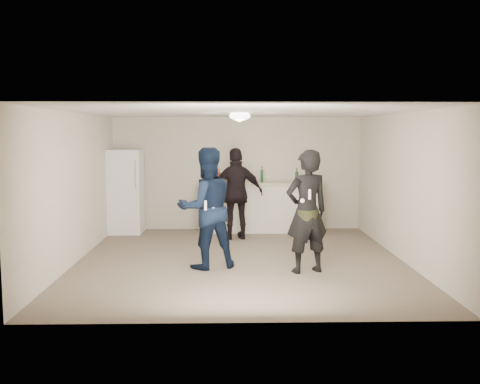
{
  "coord_description": "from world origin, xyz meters",
  "views": [
    {
      "loc": [
        -0.2,
        -8.9,
        2.17
      ],
      "look_at": [
        0.0,
        0.2,
        1.15
      ],
      "focal_mm": 40.0,
      "sensor_mm": 36.0,
      "label": 1
    }
  ],
  "objects_px": {
    "fridge": "(126,191)",
    "man": "(206,208)",
    "shaker": "(228,179)",
    "woman": "(307,212)",
    "counter": "(260,208)",
    "spectator": "(237,194)"
  },
  "relations": [
    {
      "from": "woman",
      "to": "spectator",
      "type": "xyz_separation_m",
      "value": [
        -1.04,
        2.64,
        -0.03
      ]
    },
    {
      "from": "shaker",
      "to": "man",
      "type": "relative_size",
      "value": 0.09
    },
    {
      "from": "woman",
      "to": "counter",
      "type": "bearing_deg",
      "value": -100.1
    },
    {
      "from": "counter",
      "to": "fridge",
      "type": "relative_size",
      "value": 1.44
    },
    {
      "from": "woman",
      "to": "shaker",
      "type": "bearing_deg",
      "value": -88.99
    },
    {
      "from": "fridge",
      "to": "man",
      "type": "distance_m",
      "value": 3.59
    },
    {
      "from": "man",
      "to": "fridge",
      "type": "bearing_deg",
      "value": -79.03
    },
    {
      "from": "counter",
      "to": "man",
      "type": "xyz_separation_m",
      "value": [
        -1.04,
        -3.14,
        0.44
      ]
    },
    {
      "from": "counter",
      "to": "fridge",
      "type": "xyz_separation_m",
      "value": [
        -2.91,
        -0.07,
        0.38
      ]
    },
    {
      "from": "fridge",
      "to": "woman",
      "type": "relative_size",
      "value": 0.94
    },
    {
      "from": "counter",
      "to": "fridge",
      "type": "height_order",
      "value": "fridge"
    },
    {
      "from": "counter",
      "to": "spectator",
      "type": "relative_size",
      "value": 1.4
    },
    {
      "from": "fridge",
      "to": "shaker",
      "type": "height_order",
      "value": "fridge"
    },
    {
      "from": "counter",
      "to": "spectator",
      "type": "bearing_deg",
      "value": -122.52
    },
    {
      "from": "fridge",
      "to": "counter",
      "type": "bearing_deg",
      "value": 1.38
    },
    {
      "from": "fridge",
      "to": "man",
      "type": "relative_size",
      "value": 0.93
    },
    {
      "from": "shaker",
      "to": "woman",
      "type": "distance_m",
      "value": 3.59
    },
    {
      "from": "fridge",
      "to": "man",
      "type": "bearing_deg",
      "value": -58.72
    },
    {
      "from": "fridge",
      "to": "shaker",
      "type": "xyz_separation_m",
      "value": [
        2.22,
        -0.01,
        0.28
      ]
    },
    {
      "from": "shaker",
      "to": "fridge",
      "type": "bearing_deg",
      "value": 179.76
    },
    {
      "from": "counter",
      "to": "shaker",
      "type": "distance_m",
      "value": 0.95
    },
    {
      "from": "fridge",
      "to": "woman",
      "type": "height_order",
      "value": "woman"
    }
  ]
}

